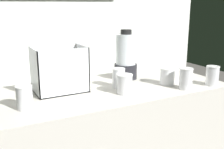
% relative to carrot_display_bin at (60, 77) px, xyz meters
% --- Properties ---
extents(back_wall_unit, '(2.60, 0.24, 2.50)m').
position_rel_carrot_display_bin_xyz_m(back_wall_unit, '(0.30, 0.69, 0.28)').
color(back_wall_unit, silver).
rests_on(back_wall_unit, ground_plane).
extents(carrot_display_bin, '(0.29, 0.21, 0.26)m').
position_rel_carrot_display_bin_xyz_m(carrot_display_bin, '(0.00, 0.00, 0.00)').
color(carrot_display_bin, white).
rests_on(carrot_display_bin, counter).
extents(blender_pitcher, '(0.15, 0.15, 0.33)m').
position_rel_carrot_display_bin_xyz_m(blender_pitcher, '(0.48, 0.07, 0.06)').
color(blender_pitcher, black).
rests_on(blender_pitcher, counter).
extents(juice_cup_pomegranate_far_left, '(0.08, 0.08, 0.12)m').
position_rel_carrot_display_bin_xyz_m(juice_cup_pomegranate_far_left, '(-0.24, -0.19, -0.03)').
color(juice_cup_pomegranate_far_left, white).
rests_on(juice_cup_pomegranate_far_left, counter).
extents(juice_cup_pomegranate_left, '(0.09, 0.09, 0.11)m').
position_rel_carrot_display_bin_xyz_m(juice_cup_pomegranate_left, '(0.31, -0.22, -0.03)').
color(juice_cup_pomegranate_left, white).
rests_on(juice_cup_pomegranate_left, counter).
extents(juice_cup_beet_middle, '(0.08, 0.08, 0.12)m').
position_rel_carrot_display_bin_xyz_m(juice_cup_beet_middle, '(0.33, -0.10, -0.03)').
color(juice_cup_beet_middle, white).
rests_on(juice_cup_beet_middle, counter).
extents(juice_cup_mango_right, '(0.09, 0.09, 0.11)m').
position_rel_carrot_display_bin_xyz_m(juice_cup_mango_right, '(0.64, -0.19, -0.03)').
color(juice_cup_mango_right, white).
rests_on(juice_cup_mango_right, counter).
extents(juice_cup_beet_far_right, '(0.08, 0.08, 0.13)m').
position_rel_carrot_display_bin_xyz_m(juice_cup_beet_far_right, '(0.67, -0.31, -0.02)').
color(juice_cup_beet_far_right, white).
rests_on(juice_cup_beet_far_right, counter).
extents(juice_cup_mango_rightmost, '(0.08, 0.08, 0.12)m').
position_rel_carrot_display_bin_xyz_m(juice_cup_mango_rightmost, '(0.87, -0.33, -0.03)').
color(juice_cup_mango_rightmost, white).
rests_on(juice_cup_mango_rightmost, counter).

